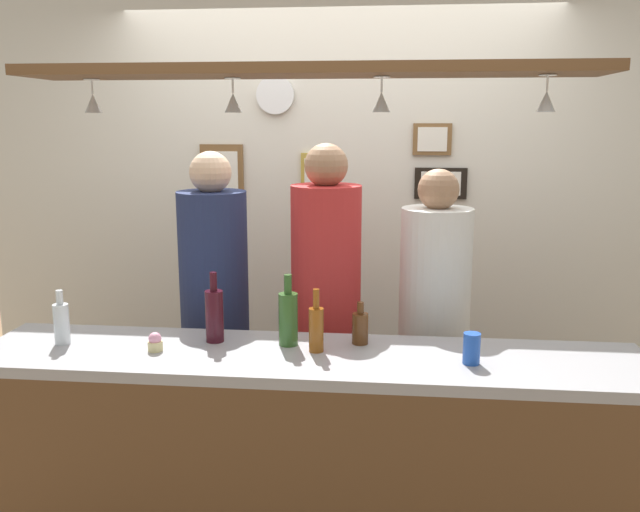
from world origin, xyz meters
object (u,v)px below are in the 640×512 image
person_left_navy_shirt (214,290)px  bottle_beer_amber_tall (316,328)px  bottle_soda_clear (61,322)px  drink_can (472,349)px  picture_frame_lower_pair (441,183)px  wall_clock (275,95)px  picture_frame_crest (316,175)px  bottle_beer_brown_stubby (360,327)px  bottle_wine_dark_red (214,314)px  person_middle_red_shirt (326,287)px  picture_frame_upper_small (432,139)px  cupcake (155,342)px  person_right_white_patterned_shirt (434,305)px  bottle_champagne_green (288,317)px  picture_frame_caricature (222,173)px

person_left_navy_shirt → bottle_beer_amber_tall: person_left_navy_shirt is taller
person_left_navy_shirt → bottle_soda_clear: 0.78m
drink_can → bottle_beer_amber_tall: bearing=172.7°
picture_frame_lower_pair → wall_clock: wall_clock is taller
bottle_beer_amber_tall → drink_can: 0.61m
picture_frame_crest → bottle_soda_clear: bearing=-123.3°
bottle_soda_clear → drink_can: bottle_soda_clear is taller
drink_can → bottle_beer_brown_stubby: bearing=156.2°
bottle_wine_dark_red → bottle_soda_clear: size_ratio=1.30×
bottle_beer_amber_tall → bottle_beer_brown_stubby: (0.17, 0.12, -0.03)m
person_middle_red_shirt → picture_frame_crest: size_ratio=6.79×
bottle_beer_brown_stubby → drink_can: size_ratio=1.48×
person_left_navy_shirt → bottle_beer_brown_stubby: bearing=-32.6°
picture_frame_upper_small → wall_clock: (-0.91, -0.01, 0.25)m
picture_frame_upper_small → cupcake: bearing=-129.1°
person_right_white_patterned_shirt → bottle_beer_brown_stubby: 0.59m
bottle_champagne_green → picture_frame_lower_pair: size_ratio=1.00×
picture_frame_caricature → cupcake: bearing=-87.2°
cupcake → picture_frame_lower_pair: 1.96m
bottle_soda_clear → drink_can: bearing=-2.1°
person_middle_red_shirt → bottle_soda_clear: person_middle_red_shirt is taller
person_middle_red_shirt → picture_frame_crest: person_middle_red_shirt is taller
bottle_wine_dark_red → picture_frame_upper_small: size_ratio=1.36×
person_left_navy_shirt → bottle_beer_brown_stubby: size_ratio=9.59×
person_right_white_patterned_shirt → cupcake: 1.33m
person_right_white_patterned_shirt → bottle_beer_brown_stubby: person_right_white_patterned_shirt is taller
bottle_beer_brown_stubby → picture_frame_crest: size_ratio=0.69×
picture_frame_caricature → picture_frame_lower_pair: picture_frame_caricature is taller
bottle_wine_dark_red → wall_clock: (0.05, 1.29, 0.95)m
bottle_soda_clear → picture_frame_upper_small: size_ratio=1.05×
picture_frame_lower_pair → picture_frame_upper_small: bearing=180.0°
cupcake → person_middle_red_shirt: bearing=46.2°
picture_frame_upper_small → drink_can: bearing=-86.4°
bottle_beer_amber_tall → picture_frame_caricature: (-0.72, 1.37, 0.51)m
person_left_navy_shirt → person_right_white_patterned_shirt: (1.09, -0.00, -0.05)m
person_middle_red_shirt → bottle_soda_clear: bearing=-149.8°
bottle_champagne_green → cupcake: bearing=-165.8°
person_left_navy_shirt → wall_clock: (0.19, 0.77, 0.97)m
person_middle_red_shirt → wall_clock: wall_clock is taller
picture_frame_caricature → bottle_soda_clear: bearing=-104.0°
person_right_white_patterned_shirt → bottle_beer_brown_stubby: (-0.34, -0.48, 0.03)m
bottle_beer_amber_tall → picture_frame_caricature: picture_frame_caricature is taller
person_left_navy_shirt → wall_clock: size_ratio=7.85×
bottle_wine_dark_red → picture_frame_crest: 1.41m
picture_frame_lower_pair → drink_can: bearing=-88.6°
cupcake → wall_clock: (0.26, 1.43, 1.03)m
person_middle_red_shirt → bottle_soda_clear: size_ratio=7.68×
person_left_navy_shirt → picture_frame_crest: person_left_navy_shirt is taller
bottle_beer_amber_tall → picture_frame_upper_small: picture_frame_upper_small is taller
person_right_white_patterned_shirt → bottle_wine_dark_red: size_ratio=5.50×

